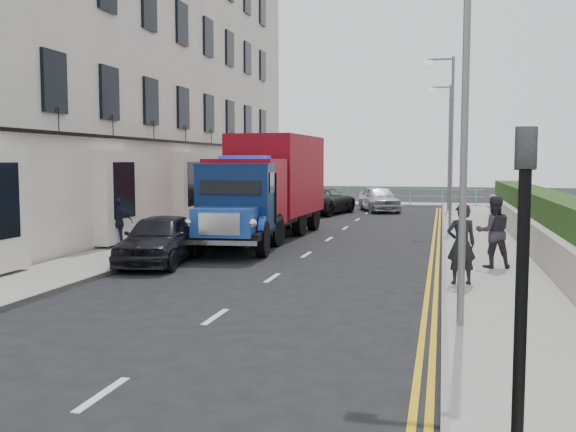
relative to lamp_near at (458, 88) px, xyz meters
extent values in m
plane|color=black|center=(-4.18, 2.00, -4.00)|extent=(120.00, 120.00, 0.00)
cube|color=gray|center=(-9.38, 11.00, -3.94)|extent=(2.40, 38.00, 0.12)
cube|color=gray|center=(1.12, 11.00, -3.94)|extent=(2.60, 38.00, 0.12)
cube|color=gray|center=(-4.18, 31.00, -3.94)|extent=(30.00, 2.50, 0.12)
plane|color=slate|center=(-4.18, 62.00, -4.00)|extent=(120.00, 120.00, 0.00)
cube|color=white|center=(-13.68, 15.00, 3.00)|extent=(6.00, 30.00, 14.00)
cube|color=black|center=(-10.53, 15.00, -0.40)|extent=(0.12, 28.00, 0.10)
cube|color=#B2AD9E|center=(2.42, 11.00, -3.45)|extent=(0.30, 28.00, 1.00)
cube|color=#1B3D13|center=(3.12, 11.00, -3.05)|extent=(1.20, 28.00, 1.70)
cube|color=#59B2A5|center=(-4.18, 30.20, -2.92)|extent=(13.00, 0.08, 0.06)
cube|color=#59B2A5|center=(-4.18, 30.20, -3.35)|extent=(13.00, 0.06, 0.05)
cylinder|color=slate|center=(0.12, 0.00, -0.50)|extent=(0.12, 0.12, 7.00)
cylinder|color=slate|center=(0.12, 16.00, -0.50)|extent=(0.12, 0.12, 7.00)
cube|color=slate|center=(-0.38, 16.00, 2.90)|extent=(1.00, 0.08, 0.08)
cube|color=beige|center=(-0.88, 16.00, 2.78)|extent=(0.35, 0.18, 0.18)
cylinder|color=slate|center=(0.12, 26.00, -0.50)|extent=(0.12, 0.12, 7.00)
cube|color=slate|center=(-0.38, 26.00, 2.90)|extent=(1.00, 0.08, 0.08)
cube|color=beige|center=(-0.88, 26.00, 2.78)|extent=(0.35, 0.18, 0.18)
cylinder|color=black|center=(0.42, -5.50, -2.50)|extent=(0.10, 0.10, 3.00)
imported|color=black|center=(0.42, -5.50, -1.40)|extent=(0.16, 0.20, 1.00)
cylinder|color=black|center=(-7.28, 7.02, -3.46)|extent=(0.39, 1.10, 1.07)
cylinder|color=black|center=(-5.33, 7.21, -3.46)|extent=(0.39, 1.10, 1.07)
cylinder|color=black|center=(-7.59, 10.13, -3.46)|extent=(0.39, 1.10, 1.07)
cylinder|color=black|center=(-5.63, 10.32, -3.46)|extent=(0.39, 1.10, 1.07)
cube|color=black|center=(-6.46, 8.67, -3.30)|extent=(2.64, 5.55, 0.20)
cube|color=#1E45A3|center=(-6.26, 6.61, -2.90)|extent=(1.87, 1.61, 0.80)
cube|color=silver|center=(-6.18, 5.87, -2.90)|extent=(1.18, 0.20, 0.61)
cube|color=#0D1F49|center=(-6.38, 7.89, -2.27)|extent=(2.35, 1.55, 1.96)
cube|color=black|center=(-6.59, 10.00, -3.05)|extent=(2.64, 3.34, 0.13)
cylinder|color=black|center=(-7.69, 9.73, -3.45)|extent=(0.37, 1.12, 1.10)
cylinder|color=black|center=(-5.59, 9.63, -3.45)|extent=(0.37, 1.12, 1.10)
cylinder|color=black|center=(-7.55, 12.83, -3.45)|extent=(0.37, 1.12, 1.10)
cylinder|color=black|center=(-5.45, 12.74, -3.45)|extent=(0.37, 1.12, 1.10)
cylinder|color=black|center=(-7.45, 15.04, -3.45)|extent=(0.37, 1.12, 1.10)
cylinder|color=black|center=(-5.35, 14.94, -3.45)|extent=(0.37, 1.12, 1.10)
cube|color=black|center=(-6.52, 12.28, -3.25)|extent=(2.62, 7.11, 0.25)
cube|color=maroon|center=(-6.64, 9.68, -2.19)|extent=(2.49, 2.01, 2.20)
cube|color=black|center=(-6.68, 8.76, -2.09)|extent=(2.21, 0.18, 1.10)
cube|color=maroon|center=(-6.47, 13.39, -1.69)|extent=(2.74, 5.32, 3.01)
imported|color=black|center=(-7.78, 5.41, -3.31)|extent=(2.16, 4.24, 1.38)
imported|color=teal|center=(-7.17, 10.38, -3.22)|extent=(1.79, 4.77, 1.56)
imported|color=#A2A4A7|center=(-7.26, 14.22, -3.38)|extent=(2.04, 4.34, 1.23)
imported|color=black|center=(-6.44, 23.06, -3.29)|extent=(3.35, 5.44, 1.41)
imported|color=silver|center=(-3.68, 25.46, -3.27)|extent=(3.03, 4.59, 1.45)
imported|color=black|center=(0.22, 3.66, -2.99)|extent=(0.74, 0.58, 1.78)
imported|color=#312C36|center=(1.08, 6.14, -2.96)|extent=(1.00, 0.84, 1.83)
imported|color=#1C1B32|center=(-10.18, 7.54, -3.10)|extent=(0.98, 0.72, 1.55)
imported|color=#40322E|center=(-10.18, 18.32, -2.94)|extent=(1.06, 0.87, 1.87)
camera|label=1|loc=(-0.21, -10.83, -1.17)|focal=40.00mm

